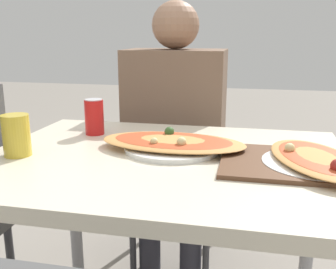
# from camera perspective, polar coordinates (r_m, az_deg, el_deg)

# --- Properties ---
(dining_table) EXTENTS (1.06, 0.81, 0.74)m
(dining_table) POSITION_cam_1_polar(r_m,az_deg,el_deg) (1.17, -0.40, -7.01)
(dining_table) COLOR beige
(dining_table) RESTS_ON ground_plane
(chair_far_seated) EXTENTS (0.40, 0.40, 0.92)m
(chair_far_seated) POSITION_cam_1_polar(r_m,az_deg,el_deg) (1.92, 1.64, -3.04)
(chair_far_seated) COLOR #4C4C4C
(chair_far_seated) RESTS_ON ground_plane
(person_seated) EXTENTS (0.43, 0.29, 1.22)m
(person_seated) POSITION_cam_1_polar(r_m,az_deg,el_deg) (1.76, 0.99, 2.39)
(person_seated) COLOR #2D2D38
(person_seated) RESTS_ON ground_plane
(pizza_main) EXTENTS (0.46, 0.30, 0.06)m
(pizza_main) POSITION_cam_1_polar(r_m,az_deg,el_deg) (1.21, 0.67, -1.28)
(pizza_main) COLOR white
(pizza_main) RESTS_ON dining_table
(soda_can) EXTENTS (0.07, 0.07, 0.12)m
(soda_can) POSITION_cam_1_polar(r_m,az_deg,el_deg) (1.41, -10.65, 2.54)
(soda_can) COLOR red
(soda_can) RESTS_ON dining_table
(drink_glass) EXTENTS (0.08, 0.08, 0.12)m
(drink_glass) POSITION_cam_1_polar(r_m,az_deg,el_deg) (1.22, -21.15, -0.11)
(drink_glass) COLOR gold
(drink_glass) RESTS_ON dining_table
(serving_tray) EXTENTS (0.43, 0.30, 0.01)m
(serving_tray) POSITION_cam_1_polar(r_m,az_deg,el_deg) (1.12, 18.79, -4.07)
(serving_tray) COLOR brown
(serving_tray) RESTS_ON dining_table
(pizza_second) EXTENTS (0.31, 0.42, 0.06)m
(pizza_second) POSITION_cam_1_polar(r_m,az_deg,el_deg) (1.12, 20.69, -3.54)
(pizza_second) COLOR white
(pizza_second) RESTS_ON dining_table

